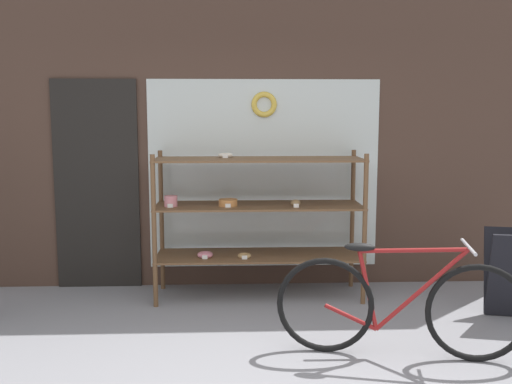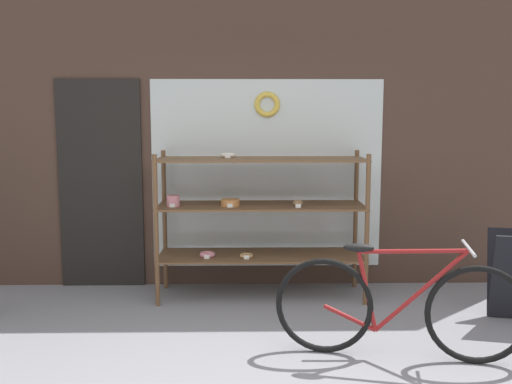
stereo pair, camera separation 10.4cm
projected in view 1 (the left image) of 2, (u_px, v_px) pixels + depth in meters
storefront_facade at (240, 138)px, 5.77m from camera, size 5.82×0.13×3.09m
display_case at (256, 210)px, 5.43m from camera, size 1.97×0.59×1.40m
bicycle at (399, 306)px, 4.12m from camera, size 1.76×0.52×0.85m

